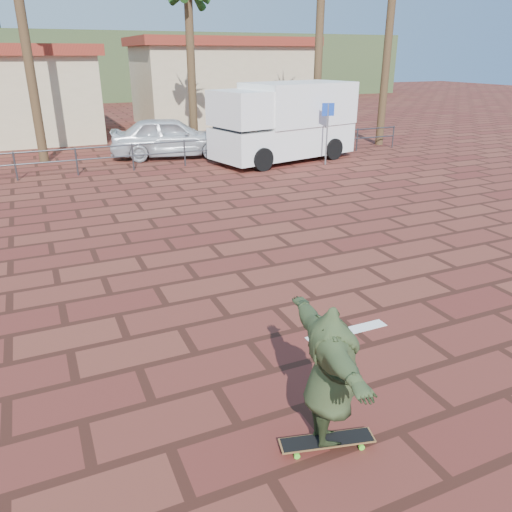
{
  "coord_description": "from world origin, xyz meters",
  "views": [
    {
      "loc": [
        -3.39,
        -6.85,
        4.05
      ],
      "look_at": [
        -0.12,
        0.48,
        0.8
      ],
      "focal_mm": 35.0,
      "sensor_mm": 36.0,
      "label": 1
    }
  ],
  "objects_px": {
    "longboard": "(327,441)",
    "car_white": "(264,135)",
    "campervan": "(284,120)",
    "car_silver": "(170,137)",
    "skateboarder": "(331,377)"
  },
  "relations": [
    {
      "from": "longboard",
      "to": "car_white",
      "type": "height_order",
      "value": "car_white"
    },
    {
      "from": "campervan",
      "to": "car_white",
      "type": "bearing_deg",
      "value": 84.66
    },
    {
      "from": "campervan",
      "to": "car_silver",
      "type": "distance_m",
      "value": 4.84
    },
    {
      "from": "skateboarder",
      "to": "campervan",
      "type": "xyz_separation_m",
      "value": [
        6.97,
        14.72,
        0.66
      ]
    },
    {
      "from": "campervan",
      "to": "car_silver",
      "type": "xyz_separation_m",
      "value": [
        -4.07,
        2.5,
        -0.76
      ]
    },
    {
      "from": "longboard",
      "to": "car_white",
      "type": "xyz_separation_m",
      "value": [
        6.78,
        16.21,
        0.72
      ]
    },
    {
      "from": "campervan",
      "to": "car_silver",
      "type": "bearing_deg",
      "value": 135.73
    },
    {
      "from": "skateboarder",
      "to": "car_silver",
      "type": "xyz_separation_m",
      "value": [
        2.9,
        17.22,
        -0.1
      ]
    },
    {
      "from": "longboard",
      "to": "car_white",
      "type": "bearing_deg",
      "value": 81.26
    },
    {
      "from": "longboard",
      "to": "car_white",
      "type": "distance_m",
      "value": 17.59
    },
    {
      "from": "longboard",
      "to": "skateboarder",
      "type": "xyz_separation_m",
      "value": [
        0.0,
        -0.0,
        0.85
      ]
    },
    {
      "from": "skateboarder",
      "to": "car_silver",
      "type": "distance_m",
      "value": 17.47
    },
    {
      "from": "longboard",
      "to": "campervan",
      "type": "relative_size",
      "value": 0.17
    },
    {
      "from": "campervan",
      "to": "longboard",
      "type": "bearing_deg",
      "value": -128.03
    },
    {
      "from": "skateboarder",
      "to": "car_white",
      "type": "xyz_separation_m",
      "value": [
        6.78,
        16.21,
        -0.13
      ]
    }
  ]
}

